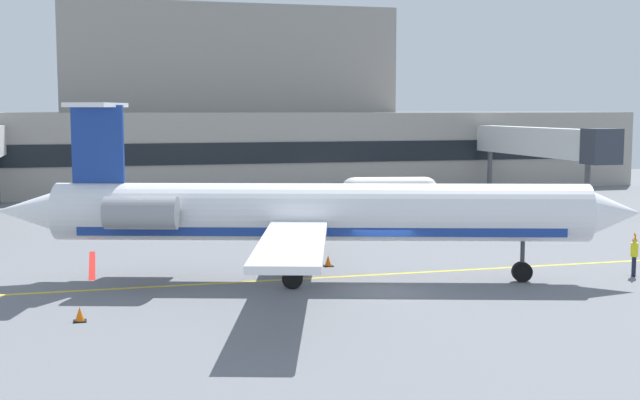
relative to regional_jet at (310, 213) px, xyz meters
The scene contains 11 objects.
ground 4.77m from the regional_jet, 40.87° to the right, with size 120.00×120.00×0.11m.
terminal_building 46.25m from the regional_jet, 81.44° to the left, with size 70.43×15.31×17.71m.
jet_bridge_east 37.91m from the regional_jet, 44.76° to the left, with size 2.40×20.50×6.31m.
regional_jet is the anchor object (origin of this frame).
baggage_tug 21.04m from the regional_jet, 107.18° to the left, with size 3.89×1.86×2.25m.
pushback_tractor 17.25m from the regional_jet, 63.47° to the left, with size 4.19×2.39×2.05m.
belt_loader 26.66m from the regional_jet, 108.23° to the left, with size 4.19×3.44×1.79m.
fuel_tank 30.20m from the regional_jet, 63.41° to the left, with size 7.68×3.02×2.31m.
marshaller 15.19m from the regional_jet, 11.13° to the right, with size 0.50×0.76×1.99m.
safety_cone_alpha 11.45m from the regional_jet, 153.83° to the right, with size 0.47×0.47×0.55m.
safety_cone_bravo 4.58m from the regional_jet, 61.37° to the left, with size 0.47×0.47×0.55m.
Camera 1 is at (-11.93, -33.60, 7.71)m, focal length 46.87 mm.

